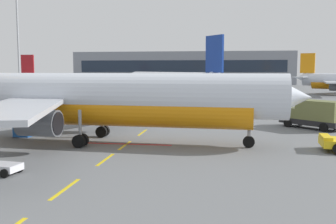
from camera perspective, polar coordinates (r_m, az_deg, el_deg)
name	(u,v)px	position (r m, az deg, el deg)	size (l,w,h in m)	color
ground	(336,122)	(53.94, 22.71, -1.36)	(400.00, 400.00, 0.00)	slate
apron_paint_markings	(158,121)	(50.68, -1.46, -1.33)	(8.00, 94.25, 0.01)	yellow
airliner_foreground	(107,98)	(36.22, -8.69, 1.91)	(34.79, 34.58, 12.20)	silver
airliner_far_right	(172,84)	(75.10, 0.54, 4.01)	(27.62, 29.94, 11.83)	silver
catering_truck	(29,106)	(57.01, -19.02, 0.82)	(6.06, 7.07, 3.14)	black
fuel_service_truck	(314,114)	(47.05, 19.92, -0.26)	(6.68, 6.61, 3.14)	black
uld_cargo_container	(24,128)	(41.84, -19.66, -2.17)	(1.67, 1.63, 1.60)	#194C9E
apron_light_mast_near	(17,10)	(85.69, -20.59, 13.34)	(1.80, 1.80, 29.40)	slate
terminal_satellite	(183,68)	(184.56, 2.14, 6.26)	(97.44, 18.74, 15.81)	gray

